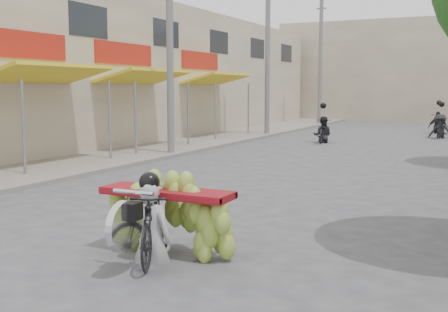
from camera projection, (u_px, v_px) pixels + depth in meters
ground at (29, 296)px, 6.31m from camera, size 120.00×120.00×0.00m
sidewalk_left at (176, 144)px, 22.73m from camera, size 4.00×60.00×0.12m
shophouse_row_left at (61, 72)px, 23.62m from camera, size 9.77×40.00×6.00m
far_building at (426, 71)px, 39.84m from camera, size 20.00×6.00×7.00m
utility_pole_mid at (170, 37)px, 18.88m from camera, size 0.60×0.24×8.00m
utility_pole_far at (268, 52)px, 26.92m from camera, size 0.60×0.24×8.00m
utility_pole_back at (320, 61)px, 34.96m from camera, size 0.60×0.24×8.00m
banana_motorbike at (158, 209)px, 7.65m from camera, size 2.20×1.85×2.05m
bg_motorbike_a at (323, 126)px, 23.91m from camera, size 0.92×1.80×1.95m
bg_motorbike_b at (441, 120)px, 25.97m from camera, size 1.10×1.80×1.95m
bg_motorbike_c at (438, 118)px, 28.82m from camera, size 1.06×1.80×1.95m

